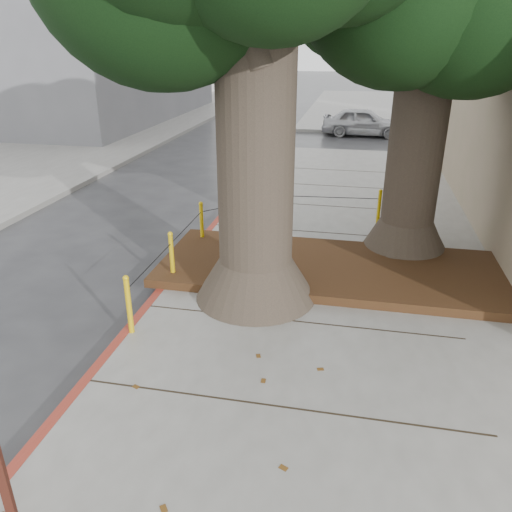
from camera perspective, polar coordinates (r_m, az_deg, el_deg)
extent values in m
plane|color=#28282B|center=(6.44, -2.35, -17.19)|extent=(140.00, 140.00, 0.00)
cube|color=slate|center=(35.29, 20.02, 15.53)|extent=(16.00, 20.00, 0.15)
cube|color=maroon|center=(8.92, -11.08, -4.47)|extent=(0.14, 26.00, 0.16)
cube|color=black|center=(9.50, 8.54, -1.43)|extent=(6.40, 2.60, 0.16)
cube|color=slate|center=(31.31, -21.87, 25.39)|extent=(12.00, 16.00, 12.00)
cube|color=silver|center=(53.06, -9.59, 26.87)|extent=(12.00, 18.00, 15.00)
cone|color=#4C3F33|center=(8.44, -0.03, -2.47)|extent=(2.04, 2.04, 0.70)
cylinder|color=#4C3F33|center=(7.76, -0.04, 11.12)|extent=(1.20, 1.20, 4.22)
cone|color=#4C3F33|center=(10.65, 16.62, 2.20)|extent=(1.77, 1.77, 0.70)
cylinder|color=#4C3F33|center=(10.16, 17.82, 11.79)|extent=(1.04, 1.04, 3.84)
cylinder|color=yellow|center=(7.61, -14.32, -5.52)|extent=(0.08, 0.08, 0.90)
sphere|color=yellow|center=(7.40, -14.67, -2.47)|extent=(0.09, 0.09, 0.09)
cylinder|color=yellow|center=(9.08, -9.59, -0.16)|extent=(0.08, 0.08, 0.90)
sphere|color=yellow|center=(8.91, -9.78, 2.49)|extent=(0.09, 0.09, 0.09)
cylinder|color=yellow|center=(10.65, -6.22, 3.66)|extent=(0.08, 0.08, 0.90)
sphere|color=yellow|center=(10.51, -6.33, 5.97)|extent=(0.09, 0.09, 0.09)
cylinder|color=yellow|center=(11.71, 3.04, 5.63)|extent=(0.08, 0.08, 0.90)
sphere|color=yellow|center=(11.58, 3.09, 7.74)|extent=(0.09, 0.09, 0.09)
cylinder|color=yellow|center=(11.80, 13.85, 5.10)|extent=(0.08, 0.08, 0.90)
sphere|color=yellow|center=(11.67, 14.06, 7.20)|extent=(0.09, 0.09, 0.09)
cylinder|color=black|center=(8.21, -11.90, -0.92)|extent=(0.02, 1.80, 0.02)
cylinder|color=black|center=(9.76, -7.86, 3.38)|extent=(0.02, 1.80, 0.02)
cylinder|color=black|center=(11.06, -1.39, 6.03)|extent=(1.51, 1.51, 0.02)
cylinder|color=black|center=(11.62, 8.55, 6.65)|extent=(2.20, 0.22, 0.02)
imported|color=#AFB0B4|center=(24.58, 12.17, 14.76)|extent=(3.82, 1.62, 1.29)
imported|color=black|center=(25.08, -17.28, 14.44)|extent=(2.36, 4.70, 1.31)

